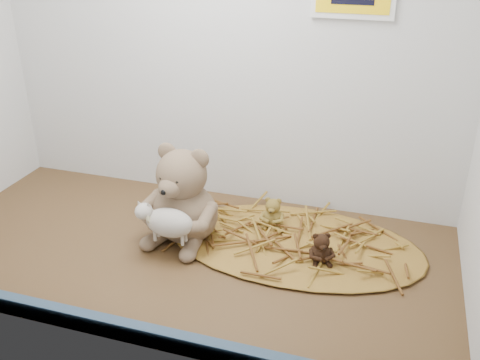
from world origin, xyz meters
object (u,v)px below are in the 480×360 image
(main_teddy, at_px, (184,194))
(mini_teddy_brown, at_px, (321,247))
(toy_lamb, at_px, (169,223))
(mini_teddy_tan, at_px, (273,211))

(main_teddy, xyz_separation_m, mini_teddy_brown, (0.32, -0.02, -0.07))
(main_teddy, height_order, toy_lamb, main_teddy)
(toy_lamb, xyz_separation_m, mini_teddy_brown, (0.32, 0.07, -0.04))
(main_teddy, distance_m, toy_lamb, 0.09)
(toy_lamb, bearing_deg, mini_teddy_brown, 11.98)
(main_teddy, relative_size, mini_teddy_tan, 3.16)
(mini_teddy_tan, distance_m, mini_teddy_brown, 0.18)
(main_teddy, distance_m, mini_teddy_tan, 0.22)
(main_teddy, relative_size, toy_lamb, 1.66)
(mini_teddy_brown, bearing_deg, main_teddy, 154.80)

